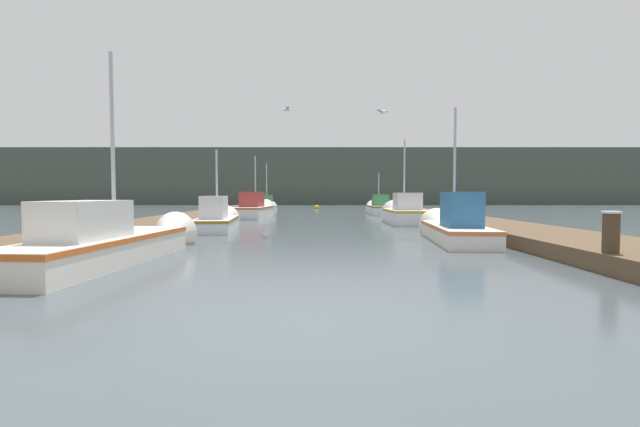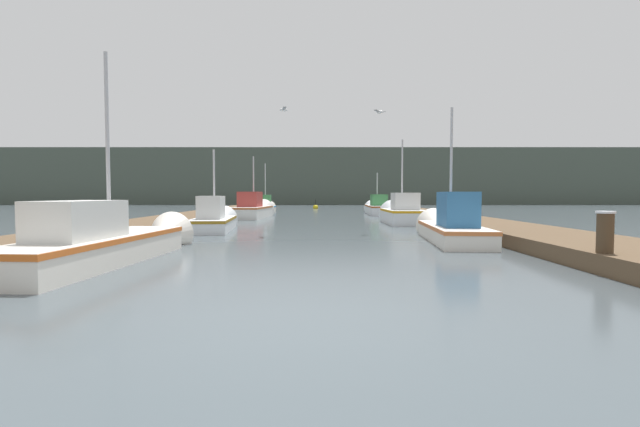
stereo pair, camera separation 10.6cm
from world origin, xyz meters
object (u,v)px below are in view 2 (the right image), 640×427
fishing_boat_3 (403,213)px  mooring_piling_0 (265,202)px  fishing_boat_2 (218,220)px  seagull_lead (286,110)px  fishing_boat_0 (116,240)px  fishing_boat_1 (451,226)px  mooring_piling_1 (608,242)px  seagull_1 (382,112)px  channel_buoy (317,207)px  fishing_boat_5 (379,208)px  fishing_boat_4 (256,209)px  fishing_boat_6 (268,207)px

fishing_boat_3 → mooring_piling_0: fishing_boat_3 is taller
fishing_boat_2 → seagull_lead: size_ratio=9.04×
fishing_boat_3 → seagull_lead: size_ratio=8.40×
fishing_boat_2 → mooring_piling_0: fishing_boat_2 is taller
fishing_boat_0 → fishing_boat_1: size_ratio=1.11×
fishing_boat_0 → seagull_lead: seagull_lead is taller
mooring_piling_1 → seagull_1: bearing=109.0°
fishing_boat_0 → seagull_lead: 7.90m
channel_buoy → fishing_boat_0: bearing=-97.1°
fishing_boat_2 → seagull_lead: (2.93, -2.00, 4.01)m
fishing_boat_2 → seagull_lead: bearing=-39.7°
mooring_piling_1 → seagull_lead: bearing=130.3°
fishing_boat_0 → mooring_piling_0: bearing=95.5°
seagull_1 → fishing_boat_5: bearing=-137.9°
seagull_lead → seagull_1: bearing=89.9°
fishing_boat_0 → seagull_lead: size_ratio=11.16×
fishing_boat_5 → seagull_lead: (-5.32, -15.21, 3.95)m
fishing_boat_2 → seagull_1: bearing=-15.7°
fishing_boat_1 → seagull_lead: size_ratio=10.08×
fishing_boat_5 → channel_buoy: (-4.47, 10.78, -0.31)m
fishing_boat_4 → mooring_piling_0: fishing_boat_4 is taller
seagull_lead → fishing_boat_5: bearing=147.2°
fishing_boat_4 → channel_buoy: 15.73m
fishing_boat_0 → fishing_boat_5: bearing=72.2°
fishing_boat_6 → fishing_boat_5: bearing=-24.2°
fishing_boat_4 → mooring_piling_0: 13.37m
channel_buoy → seagull_1: size_ratio=2.00×
channel_buoy → seagull_1: (2.66, -25.15, 4.34)m
fishing_boat_1 → channel_buoy: 28.29m
fishing_boat_2 → mooring_piling_1: 13.36m
fishing_boat_2 → fishing_boat_4: (0.23, 8.67, 0.11)m
fishing_boat_0 → channel_buoy: size_ratio=6.33×
fishing_boat_2 → channel_buoy: bearing=75.5°
fishing_boat_1 → mooring_piling_0: fishing_boat_1 is taller
fishing_boat_0 → seagull_1: 10.41m
channel_buoy → seagull_lead: 26.35m
fishing_boat_0 → channel_buoy: fishing_boat_0 is taller
fishing_boat_3 → seagull_lead: (-5.25, -5.71, 3.92)m
fishing_boat_6 → fishing_boat_2: bearing=-90.4°
fishing_boat_1 → seagull_lead: seagull_lead is taller
fishing_boat_3 → mooring_piling_0: (-9.24, 18.27, 0.17)m
fishing_boat_0 → channel_buoy: bearing=86.8°
fishing_boat_6 → seagull_1: seagull_1 is taller
mooring_piling_0 → seagull_1: bearing=-72.0°
fishing_boat_2 → seagull_lead: 5.35m
seagull_lead → mooring_piling_0: bearing=176.0°
mooring_piling_1 → seagull_lead: (-6.41, 7.56, 3.83)m
mooring_piling_1 → seagull_1: 9.70m
fishing_boat_2 → channel_buoy: (3.78, 23.99, -0.25)m
fishing_boat_1 → mooring_piling_0: 27.55m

